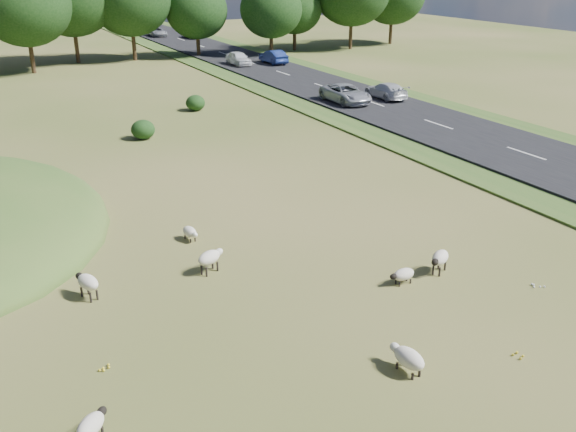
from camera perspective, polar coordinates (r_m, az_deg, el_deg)
The scene contains 17 objects.
ground at distance 40.79m, azimuth -12.98°, elevation 5.72°, with size 160.00×160.00×0.00m, color #3B551A.
road at distance 57.44m, azimuth 4.14°, elevation 10.99°, with size 8.00×150.00×0.25m, color black.
treeline at distance 74.16m, azimuth -21.78°, elevation 17.08°, with size 96.28×14.66×11.70m.
shrubs at distance 46.15m, azimuth -19.59°, elevation 7.72°, with size 22.30×7.90×1.40m.
sheep_0 at distance 19.00m, azimuth 10.63°, elevation -12.27°, with size 0.70×1.34×0.76m.
sheep_1 at distance 16.98m, azimuth -17.09°, elevation -17.33°, with size 1.04×1.04×0.81m.
sheep_2 at distance 27.16m, azimuth -8.71°, elevation -1.42°, with size 0.58×1.07×0.60m.
sheep_3 at distance 23.70m, azimuth 10.19°, elevation -5.14°, with size 1.06×0.49×0.61m.
sheep_4 at distance 24.68m, azimuth 13.34°, elevation -3.66°, with size 1.24×0.97×0.88m.
sheep_5 at distance 23.37m, azimuth -17.41°, elevation -5.62°, with size 0.85×1.29×0.89m.
sheep_6 at distance 24.24m, azimuth -6.97°, elevation -3.68°, with size 1.27×0.92×0.89m.
car_0 at distance 96.64m, azimuth -8.56°, elevation 15.77°, with size 1.88×4.62×1.34m, color silver.
car_1 at distance 72.10m, azimuth -1.31°, elevation 13.98°, with size 1.54×4.41×1.45m, color navy.
car_3 at distance 71.25m, azimuth -4.42°, elevation 13.81°, with size 1.68×4.17×1.42m, color white.
car_5 at distance 54.27m, azimuth 8.68°, elevation 10.98°, with size 1.81×4.45×1.29m, color white.
car_6 at distance 52.27m, azimuth 5.14°, elevation 10.80°, with size 2.37×5.14×1.43m, color #AEB0B6.
car_7 at distance 99.69m, azimuth -11.57°, elevation 15.74°, with size 2.08×4.52×1.26m, color #A5A8AC.
Camera 1 is at (-9.41, -18.11, 11.07)m, focal length 40.00 mm.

